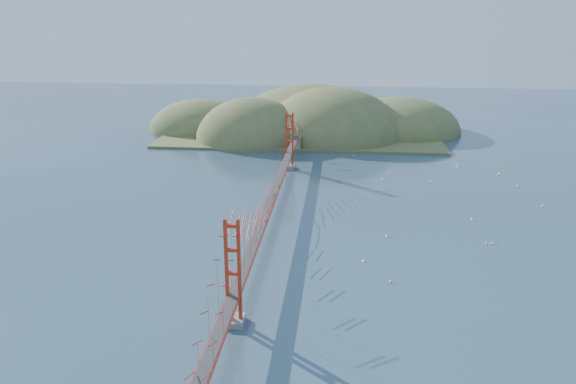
# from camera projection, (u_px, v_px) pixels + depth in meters

# --- Properties ---
(ground) EXTENTS (320.00, 320.00, 0.00)m
(ground) POSITION_uv_depth(u_px,v_px,m) (271.00, 221.00, 87.16)
(ground) COLOR #324D64
(ground) RESTS_ON ground
(bridge) EXTENTS (2.20, 94.40, 12.00)m
(bridge) POSITION_uv_depth(u_px,v_px,m) (271.00, 177.00, 85.15)
(bridge) COLOR gray
(bridge) RESTS_ON ground
(far_headlands) EXTENTS (84.00, 58.00, 25.00)m
(far_headlands) POSITION_uv_depth(u_px,v_px,m) (311.00, 130.00, 151.74)
(far_headlands) COLOR olive
(far_headlands) RESTS_ON ground
(sailboat_6) EXTENTS (0.54, 0.56, 0.63)m
(sailboat_6) POSITION_uv_depth(u_px,v_px,m) (363.00, 260.00, 73.18)
(sailboat_6) COLOR white
(sailboat_6) RESTS_ON ground
(sailboat_9) EXTENTS (0.54, 0.56, 0.63)m
(sailboat_9) POSITION_uv_depth(u_px,v_px,m) (504.00, 185.00, 104.37)
(sailboat_9) COLOR white
(sailboat_9) RESTS_ON ground
(sailboat_2) EXTENTS (0.57, 0.51, 0.64)m
(sailboat_2) POSITION_uv_depth(u_px,v_px,m) (492.00, 243.00, 78.57)
(sailboat_2) COLOR white
(sailboat_2) RESTS_ON ground
(sailboat_1) EXTENTS (0.51, 0.56, 0.63)m
(sailboat_1) POSITION_uv_depth(u_px,v_px,m) (472.00, 219.00, 87.63)
(sailboat_1) COLOR white
(sailboat_1) RESTS_ON ground
(sailboat_14) EXTENTS (0.49, 0.53, 0.60)m
(sailboat_14) POSITION_uv_depth(u_px,v_px,m) (486.00, 243.00, 78.66)
(sailboat_14) COLOR white
(sailboat_14) RESTS_ON ground
(sailboat_7) EXTENTS (0.61, 0.54, 0.69)m
(sailboat_7) POSITION_uv_depth(u_px,v_px,m) (457.00, 164.00, 118.07)
(sailboat_7) COLOR white
(sailboat_7) RESTS_ON ground
(sailboat_17) EXTENTS (0.65, 0.63, 0.73)m
(sailboat_17) POSITION_uv_depth(u_px,v_px,m) (498.00, 174.00, 110.98)
(sailboat_17) COLOR white
(sailboat_17) RESTS_ON ground
(sailboat_15) EXTENTS (0.60, 0.60, 0.63)m
(sailboat_15) POSITION_uv_depth(u_px,v_px,m) (430.00, 180.00, 107.08)
(sailboat_15) COLOR white
(sailboat_15) RESTS_ON ground
(sailboat_0) EXTENTS (0.51, 0.56, 0.63)m
(sailboat_0) POSITION_uv_depth(u_px,v_px,m) (386.00, 235.00, 81.16)
(sailboat_0) COLOR white
(sailboat_0) RESTS_ON ground
(sailboat_4) EXTENTS (0.70, 0.70, 0.74)m
(sailboat_4) POSITION_uv_depth(u_px,v_px,m) (517.00, 186.00, 103.54)
(sailboat_4) COLOR white
(sailboat_4) RESTS_ON ground
(sailboat_8) EXTENTS (0.59, 0.59, 0.62)m
(sailboat_8) POSITION_uv_depth(u_px,v_px,m) (542.00, 206.00, 93.25)
(sailboat_8) COLOR white
(sailboat_8) RESTS_ON ground
(sailboat_16) EXTENTS (0.65, 0.65, 0.68)m
(sailboat_16) POSITION_uv_depth(u_px,v_px,m) (382.00, 179.00, 108.14)
(sailboat_16) COLOR white
(sailboat_16) RESTS_ON ground
(sailboat_12) EXTENTS (0.48, 0.39, 0.56)m
(sailboat_12) POSITION_uv_depth(u_px,v_px,m) (354.00, 155.00, 125.59)
(sailboat_12) COLOR white
(sailboat_12) RESTS_ON ground
(sailboat_10) EXTENTS (0.53, 0.57, 0.65)m
(sailboat_10) POSITION_uv_depth(u_px,v_px,m) (390.00, 281.00, 67.67)
(sailboat_10) COLOR white
(sailboat_10) RESTS_ON ground
(sailboat_3) EXTENTS (0.49, 0.39, 0.58)m
(sailboat_3) POSITION_uv_depth(u_px,v_px,m) (388.00, 174.00, 111.49)
(sailboat_3) COLOR white
(sailboat_3) RESTS_ON ground
(sailboat_extra_1) EXTENTS (0.41, 0.48, 0.56)m
(sailboat_extra_1) POSITION_uv_depth(u_px,v_px,m) (458.00, 166.00, 116.68)
(sailboat_extra_1) COLOR white
(sailboat_extra_1) RESTS_ON ground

